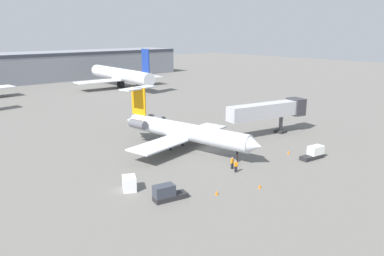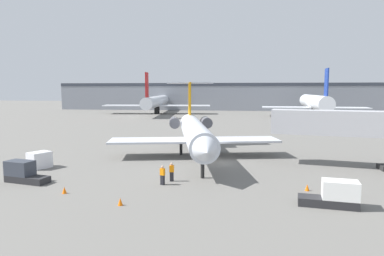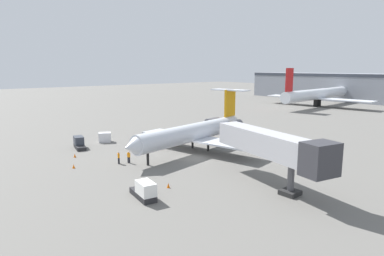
% 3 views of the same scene
% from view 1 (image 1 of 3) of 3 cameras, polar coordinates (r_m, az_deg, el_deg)
% --- Properties ---
extents(ground_plane, '(400.00, 400.00, 0.10)m').
position_cam_1_polar(ground_plane, '(61.87, 2.46, -3.26)').
color(ground_plane, '#66635E').
extents(regional_jet, '(21.10, 27.15, 9.30)m').
position_cam_1_polar(regional_jet, '(60.98, -1.50, -0.37)').
color(regional_jet, silver).
rests_on(regional_jet, ground_plane).
extents(jet_bridge, '(16.82, 6.26, 6.31)m').
position_cam_1_polar(jet_bridge, '(71.02, 11.96, 2.66)').
color(jet_bridge, '#ADADB2').
rests_on(jet_bridge, ground_plane).
extents(ground_crew_marshaller, '(0.47, 0.40, 1.69)m').
position_cam_1_polar(ground_crew_marshaller, '(52.06, 6.68, -5.78)').
color(ground_crew_marshaller, black).
rests_on(ground_crew_marshaller, ground_plane).
extents(ground_crew_loader, '(0.41, 0.27, 1.69)m').
position_cam_1_polar(ground_crew_loader, '(53.24, 6.10, -5.29)').
color(ground_crew_loader, black).
rests_on(ground_crew_loader, ground_plane).
extents(baggage_tug_lead, '(4.16, 1.97, 1.90)m').
position_cam_1_polar(baggage_tug_lead, '(60.11, 17.98, -3.63)').
color(baggage_tug_lead, '#262628').
rests_on(baggage_tug_lead, ground_plane).
extents(baggage_tug_trailing, '(4.20, 2.20, 1.90)m').
position_cam_1_polar(baggage_tug_trailing, '(43.66, -3.83, -9.85)').
color(baggage_tug_trailing, '#262628').
rests_on(baggage_tug_trailing, ground_plane).
extents(cargo_container_uld, '(2.36, 2.59, 1.71)m').
position_cam_1_polar(cargo_container_uld, '(46.82, -9.48, -8.27)').
color(cargo_container_uld, silver).
rests_on(cargo_container_uld, ground_plane).
extents(traffic_cone_near, '(0.36, 0.36, 0.55)m').
position_cam_1_polar(traffic_cone_near, '(45.21, 3.76, -9.74)').
color(traffic_cone_near, orange).
rests_on(traffic_cone_near, ground_plane).
extents(traffic_cone_mid, '(0.36, 0.36, 0.55)m').
position_cam_1_polar(traffic_cone_mid, '(47.63, 10.22, -8.65)').
color(traffic_cone_mid, orange).
rests_on(traffic_cone_mid, ground_plane).
extents(traffic_cone_far, '(0.36, 0.36, 0.55)m').
position_cam_1_polar(traffic_cone_far, '(61.22, 14.42, -3.60)').
color(traffic_cone_far, orange).
rests_on(traffic_cone_far, ground_plane).
extents(terminal_building, '(140.12, 19.94, 10.79)m').
position_cam_1_polar(terminal_building, '(154.45, -26.24, 8.06)').
color(terminal_building, gray).
rests_on(terminal_building, ground_plane).
extents(parked_airliner_west_mid, '(31.10, 36.87, 13.56)m').
position_cam_1_polar(parked_airliner_west_mid, '(130.37, -10.76, 7.90)').
color(parked_airliner_west_mid, silver).
rests_on(parked_airliner_west_mid, ground_plane).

